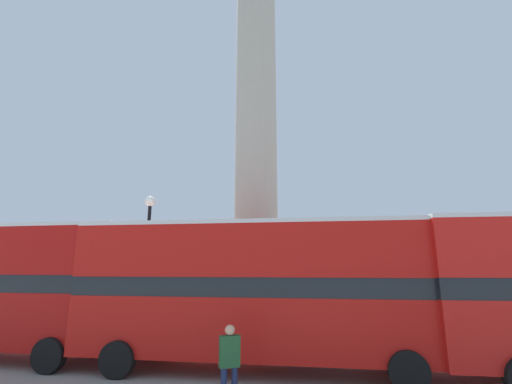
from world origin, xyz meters
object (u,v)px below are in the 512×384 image
object	(u,v)px
bus_a	(260,287)
street_lamp	(147,258)
pedestrian_near_lamp	(229,360)
monument_column	(256,157)
equestrian_statue	(489,288)

from	to	relation	value
bus_a	street_lamp	size ratio (longest dim) A/B	1.90
bus_a	pedestrian_near_lamp	xyz separation A→B (m)	(-0.23, -2.80, -1.44)
monument_column	street_lamp	bearing A→B (deg)	-134.45
street_lamp	bus_a	bearing A→B (deg)	-23.08
bus_a	monument_column	bearing A→B (deg)	99.39
street_lamp	pedestrian_near_lamp	distance (m)	7.23
monument_column	equestrian_statue	bearing A→B (deg)	24.74
street_lamp	pedestrian_near_lamp	world-z (taller)	street_lamp
bus_a	equestrian_statue	distance (m)	16.55
monument_column	pedestrian_near_lamp	distance (m)	11.70
bus_a	street_lamp	xyz separation A→B (m)	(-4.98, 2.12, 0.92)
bus_a	equestrian_statue	bearing A→B (deg)	43.81
equestrian_statue	pedestrian_near_lamp	bearing A→B (deg)	-106.20
monument_column	bus_a	distance (m)	8.72
equestrian_statue	street_lamp	distance (m)	19.23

